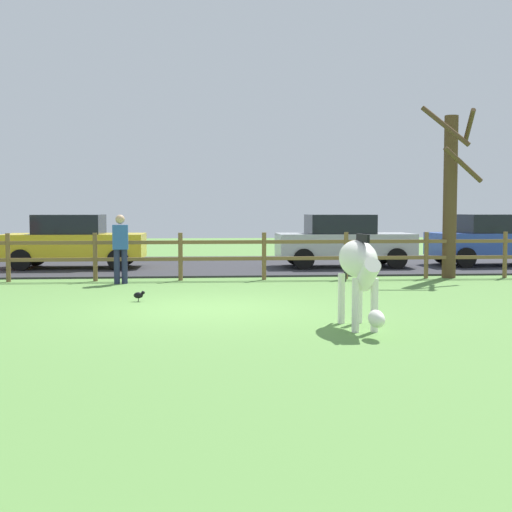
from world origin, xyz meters
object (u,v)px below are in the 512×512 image
Objects in this scene: parked_car_yellow at (74,241)px; parked_car_silver at (343,240)px; bare_tree at (451,191)px; zebra at (359,266)px; parked_car_blue at (495,239)px; visitor_right_of_tree at (120,246)px; crow_on_grass at (139,295)px.

parked_car_silver is at bearing -2.29° from parked_car_yellow.
zebra is at bearing -119.39° from bare_tree.
zebra is at bearing -100.72° from parked_car_silver.
zebra is 12.43m from parked_car_blue.
zebra is at bearing -60.48° from parked_car_yellow.
parked_car_silver is at bearing 31.17° from visitor_right_of_tree.
parked_car_silver is (5.46, 6.96, 0.72)m from crow_on_grass.
bare_tree is 8.82m from crow_on_grass.
parked_car_blue is 4.77m from parked_car_silver.
parked_car_blue is 2.48× the size of visitor_right_of_tree.
visitor_right_of_tree is at bearing -148.83° from parked_car_silver.
parked_car_yellow reaches higher than crow_on_grass.
visitor_right_of_tree is (-8.29, -0.71, -1.32)m from bare_tree.
parked_car_blue is at bearing 50.74° from bare_tree.
parked_car_blue reaches higher than crow_on_grass.
zebra is 1.18× the size of visitor_right_of_tree.
zebra is at bearing -122.67° from parked_car_blue.
crow_on_grass is 3.40m from visitor_right_of_tree.
bare_tree is 1.07× the size of parked_car_blue.
parked_car_silver is at bearing -177.62° from parked_car_blue.
parked_car_yellow is 2.46× the size of visitor_right_of_tree.
parked_car_blue is (12.71, -0.12, 0.00)m from parked_car_yellow.
parked_car_yellow is at bearing 177.71° from parked_car_silver.
visitor_right_of_tree is (-4.21, 6.55, -0.02)m from zebra.
visitor_right_of_tree reaches higher than parked_car_yellow.
crow_on_grass is at bearing -152.55° from bare_tree.
parked_car_yellow is at bearing 119.52° from zebra.
parked_car_silver is 2.44× the size of visitor_right_of_tree.
parked_car_silver is (-2.14, 3.01, -1.38)m from bare_tree.
visitor_right_of_tree reaches higher than parked_car_silver.
parked_car_yellow is at bearing 179.46° from parked_car_blue.
parked_car_blue is 11.60m from visitor_right_of_tree.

